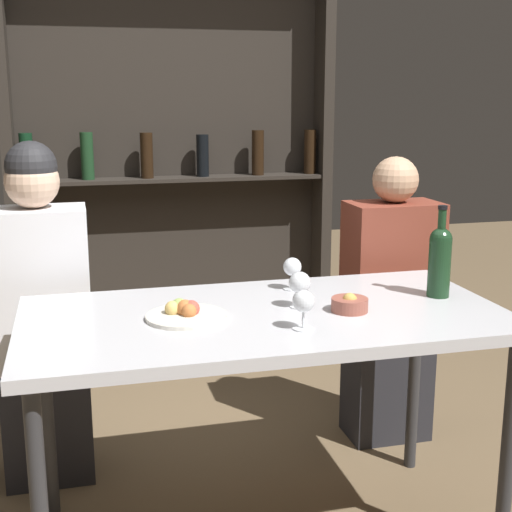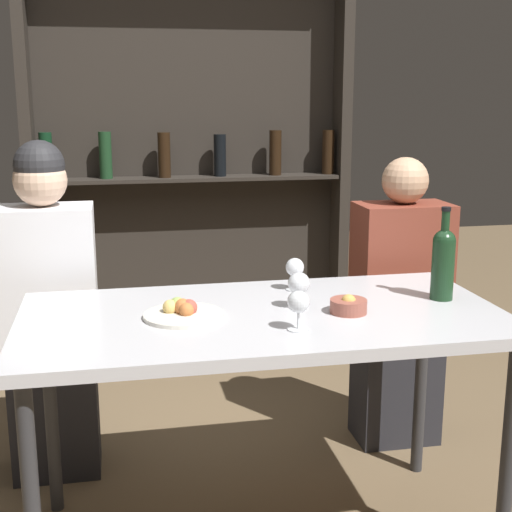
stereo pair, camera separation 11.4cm
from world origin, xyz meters
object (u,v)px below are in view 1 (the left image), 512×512
object	(u,v)px
wine_glass_1	(292,268)
seated_person_right	(390,310)
seated_person_left	(42,322)
food_plate_0	(185,313)
wine_bottle	(440,258)
wine_glass_2	(300,284)
snack_bowl	(350,304)
wine_glass_0	(303,303)

from	to	relation	value
wine_glass_1	seated_person_right	xyz separation A→B (m)	(0.52, 0.34, -0.29)
seated_person_left	food_plate_0	bearing A→B (deg)	-52.41
wine_bottle	wine_glass_2	distance (m)	0.48
wine_glass_1	food_plate_0	size ratio (longest dim) A/B	0.46
wine_glass_2	food_plate_0	size ratio (longest dim) A/B	0.47
snack_bowl	seated_person_right	world-z (taller)	seated_person_right
food_plate_0	seated_person_right	world-z (taller)	seated_person_right
food_plate_0	snack_bowl	bearing A→B (deg)	-7.00
snack_bowl	seated_person_right	size ratio (longest dim) A/B	0.10
seated_person_left	wine_bottle	bearing A→B (deg)	-23.15
wine_glass_1	seated_person_left	xyz separation A→B (m)	(-0.83, 0.34, -0.23)
wine_glass_0	snack_bowl	xyz separation A→B (m)	(0.19, 0.13, -0.05)
wine_glass_0	snack_bowl	size ratio (longest dim) A/B	1.02
wine_bottle	wine_glass_0	xyz separation A→B (m)	(-0.53, -0.21, -0.05)
wine_glass_1	wine_glass_2	xyz separation A→B (m)	(-0.04, -0.20, 0.00)
wine_bottle	snack_bowl	xyz separation A→B (m)	(-0.34, -0.08, -0.10)
wine_glass_0	wine_glass_1	xyz separation A→B (m)	(0.09, 0.41, -0.00)
wine_glass_0	seated_person_left	size ratio (longest dim) A/B	0.09
food_plate_0	snack_bowl	world-z (taller)	snack_bowl
wine_bottle	wine_glass_0	size ratio (longest dim) A/B	2.63
wine_glass_1	wine_glass_2	bearing A→B (deg)	-100.90
wine_glass_0	seated_person_left	xyz separation A→B (m)	(-0.74, 0.75, -0.23)
wine_glass_0	wine_bottle	bearing A→B (deg)	21.57
snack_bowl	wine_glass_1	bearing A→B (deg)	108.69
wine_glass_0	food_plate_0	bearing A→B (deg)	148.50
food_plate_0	wine_glass_2	bearing A→B (deg)	2.69
food_plate_0	seated_person_left	bearing A→B (deg)	127.59
snack_bowl	seated_person_left	bearing A→B (deg)	146.02
seated_person_left	seated_person_right	size ratio (longest dim) A/B	1.07
food_plate_0	seated_person_left	size ratio (longest dim) A/B	0.19
wine_glass_2	wine_bottle	bearing A→B (deg)	0.71
wine_glass_1	food_plate_0	bearing A→B (deg)	-151.06
seated_person_left	seated_person_right	bearing A→B (deg)	0.00
wine_bottle	wine_glass_1	distance (m)	0.48
wine_glass_2	seated_person_left	xyz separation A→B (m)	(-0.79, 0.55, -0.23)
snack_bowl	wine_glass_0	bearing A→B (deg)	-146.32
wine_bottle	wine_glass_2	xyz separation A→B (m)	(-0.47, -0.01, -0.05)
wine_glass_0	seated_person_right	size ratio (longest dim) A/B	0.10
food_plate_0	wine_glass_1	bearing A→B (deg)	28.94
seated_person_right	wine_glass_2	bearing A→B (deg)	-135.91
food_plate_0	seated_person_right	bearing A→B (deg)	31.42
snack_bowl	seated_person_right	xyz separation A→B (m)	(0.43, 0.62, -0.24)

